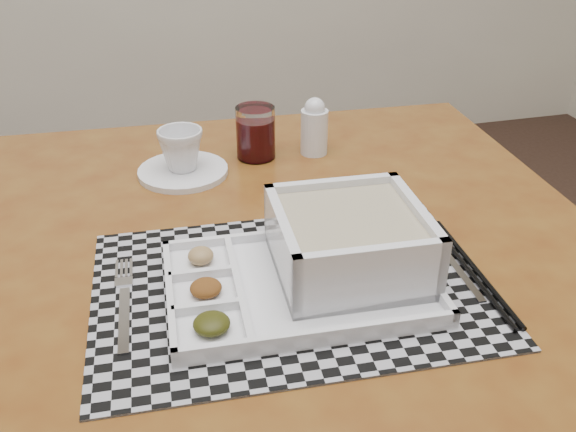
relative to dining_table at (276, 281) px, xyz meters
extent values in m
cube|color=#5E2B11|center=(0.00, 0.00, 0.05)|extent=(0.98, 0.98, 0.04)
cylinder|color=#5E2B11|center=(-0.40, 0.44, -0.30)|extent=(0.05, 0.05, 0.66)
cylinder|color=#5E2B11|center=(0.44, 0.40, -0.30)|extent=(0.05, 0.05, 0.66)
cube|color=#5E2B11|center=(0.02, 0.40, 0.00)|extent=(0.81, 0.07, 0.07)
cube|color=#5E2B11|center=(0.40, -0.02, 0.00)|extent=(0.07, 0.81, 0.07)
cube|color=#9999A0|center=(-0.01, -0.12, 0.07)|extent=(0.50, 0.37, 0.00)
cube|color=white|center=(0.00, -0.13, 0.08)|extent=(0.33, 0.24, 0.01)
cube|color=white|center=(0.01, -0.02, 0.09)|extent=(0.32, 0.02, 0.01)
cube|color=white|center=(-0.01, -0.23, 0.09)|extent=(0.32, 0.02, 0.01)
cube|color=white|center=(-0.16, -0.12, 0.09)|extent=(0.02, 0.22, 0.01)
cube|color=white|center=(0.16, -0.13, 0.09)|extent=(0.02, 0.22, 0.01)
cube|color=white|center=(-0.08, -0.12, 0.09)|extent=(0.02, 0.20, 0.01)
cube|color=white|center=(-0.12, -0.15, 0.09)|extent=(0.08, 0.01, 0.01)
cube|color=white|center=(-0.12, -0.09, 0.09)|extent=(0.08, 0.01, 0.01)
ellipsoid|color=black|center=(-0.12, -0.19, 0.09)|extent=(0.04, 0.04, 0.02)
ellipsoid|color=#45290B|center=(-0.11, -0.12, 0.09)|extent=(0.04, 0.04, 0.02)
ellipsoid|color=olive|center=(-0.11, -0.05, 0.10)|extent=(0.03, 0.03, 0.02)
cube|color=white|center=(0.07, -0.11, 0.09)|extent=(0.19, 0.19, 0.01)
cube|color=white|center=(0.07, -0.03, 0.13)|extent=(0.18, 0.02, 0.08)
cube|color=white|center=(0.06, -0.20, 0.13)|extent=(0.18, 0.02, 0.08)
cube|color=white|center=(-0.02, -0.11, 0.13)|extent=(0.02, 0.18, 0.08)
cube|color=white|center=(0.15, -0.12, 0.13)|extent=(0.02, 0.18, 0.08)
cube|color=tan|center=(0.07, -0.11, 0.12)|extent=(0.17, 0.17, 0.07)
cube|color=#BBBCC2|center=(-0.21, -0.13, 0.08)|extent=(0.02, 0.12, 0.00)
cube|color=#BBBCC2|center=(-0.21, -0.06, 0.08)|extent=(0.02, 0.02, 0.00)
cube|color=#BBBCC2|center=(-0.22, -0.03, 0.08)|extent=(0.01, 0.04, 0.00)
cube|color=#BBBCC2|center=(-0.21, -0.03, 0.08)|extent=(0.01, 0.04, 0.00)
cube|color=#BBBCC2|center=(-0.20, -0.03, 0.08)|extent=(0.01, 0.04, 0.00)
cube|color=#BBBCC2|center=(-0.20, -0.03, 0.08)|extent=(0.01, 0.04, 0.00)
cube|color=#BBBCC2|center=(0.21, -0.15, 0.08)|extent=(0.02, 0.12, 0.00)
ellipsoid|color=#BBBCC2|center=(0.21, -0.06, 0.08)|extent=(0.04, 0.06, 0.01)
cylinder|color=black|center=(0.22, -0.15, 0.08)|extent=(0.02, 0.24, 0.01)
cylinder|color=black|center=(0.23, -0.15, 0.08)|extent=(0.02, 0.24, 0.01)
cylinder|color=white|center=(-0.10, 0.24, 0.08)|extent=(0.15, 0.15, 0.01)
imported|color=white|center=(-0.10, 0.24, 0.12)|extent=(0.08, 0.08, 0.07)
cylinder|color=white|center=(0.03, 0.27, 0.12)|extent=(0.07, 0.07, 0.09)
cylinder|color=#3F050B|center=(0.03, 0.27, 0.11)|extent=(0.06, 0.06, 0.07)
cylinder|color=white|center=(0.14, 0.27, 0.11)|extent=(0.05, 0.05, 0.08)
sphere|color=white|center=(0.14, 0.27, 0.16)|extent=(0.04, 0.04, 0.04)
camera|label=1|loc=(-0.18, -0.74, 0.55)|focal=40.00mm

